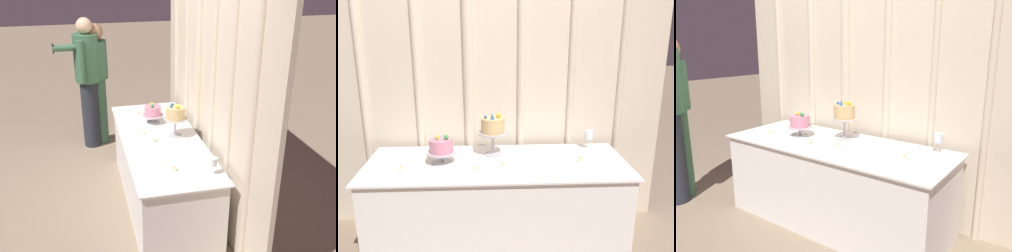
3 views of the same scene
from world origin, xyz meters
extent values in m
plane|color=gray|center=(0.00, 0.00, 0.00)|extent=(24.00, 24.00, 0.00)
cube|color=beige|center=(0.00, 0.58, 1.38)|extent=(2.96, 0.04, 2.75)
cylinder|color=beige|center=(-1.11, 0.55, 1.38)|extent=(0.07, 0.07, 2.75)
cylinder|color=beige|center=(-0.65, 0.55, 1.38)|extent=(0.07, 0.07, 2.75)
cylinder|color=beige|center=(-0.22, 0.55, 1.38)|extent=(0.09, 0.09, 2.75)
cylinder|color=beige|center=(0.22, 0.55, 1.38)|extent=(0.07, 0.07, 2.75)
cylinder|color=beige|center=(0.66, 0.55, 1.38)|extent=(0.06, 0.06, 2.75)
cylinder|color=beige|center=(1.09, 0.55, 1.38)|extent=(0.06, 0.06, 2.75)
cube|color=white|center=(0.00, 0.10, 0.36)|extent=(1.96, 0.73, 0.72)
cube|color=white|center=(0.00, 0.10, 0.73)|extent=(2.01, 0.78, 0.01)
cylinder|color=#B2B2B7|center=(-0.42, 0.10, 0.74)|extent=(0.15, 0.15, 0.01)
cylinder|color=#B2B2B7|center=(-0.42, 0.10, 0.78)|extent=(0.02, 0.02, 0.07)
cylinder|color=#B2B2B7|center=(-0.42, 0.10, 0.82)|extent=(0.23, 0.23, 0.01)
cylinder|color=pink|center=(-0.42, 0.10, 0.88)|extent=(0.18, 0.18, 0.10)
sphere|color=green|center=(-0.38, 0.09, 0.95)|extent=(0.04, 0.04, 0.04)
sphere|color=yellow|center=(-0.45, 0.10, 0.94)|extent=(0.03, 0.03, 0.03)
cylinder|color=#B2B2B7|center=(-0.03, 0.26, 0.74)|extent=(0.14, 0.14, 0.01)
cylinder|color=#B2B2B7|center=(-0.03, 0.26, 0.83)|extent=(0.02, 0.02, 0.17)
cylinder|color=#B2B2B7|center=(-0.03, 0.26, 0.92)|extent=(0.24, 0.24, 0.01)
cylinder|color=#DBB775|center=(-0.03, 0.26, 0.99)|extent=(0.19, 0.19, 0.12)
sphere|color=yellow|center=(0.02, 0.27, 1.07)|extent=(0.04, 0.04, 0.04)
sphere|color=yellow|center=(-0.03, 0.27, 1.06)|extent=(0.03, 0.03, 0.03)
sphere|color=blue|center=(-0.08, 0.24, 1.06)|extent=(0.03, 0.03, 0.03)
cone|color=blue|center=(-0.03, 0.21, 1.07)|extent=(0.03, 0.03, 0.05)
cylinder|color=silver|center=(0.79, 0.37, 0.74)|extent=(0.06, 0.06, 0.00)
cylinder|color=silver|center=(0.79, 0.37, 0.78)|extent=(0.01, 0.01, 0.08)
cylinder|color=silver|center=(0.79, 0.37, 0.86)|extent=(0.07, 0.07, 0.07)
cylinder|color=beige|center=(-0.71, -0.01, 0.74)|extent=(0.04, 0.04, 0.02)
sphere|color=#F9CC4C|center=(-0.71, -0.01, 0.76)|extent=(0.01, 0.01, 0.01)
cylinder|color=beige|center=(-0.16, -0.05, 0.74)|extent=(0.04, 0.04, 0.02)
sphere|color=#F9CC4C|center=(-0.16, -0.05, 0.76)|extent=(0.01, 0.01, 0.01)
cylinder|color=beige|center=(0.05, 0.03, 0.75)|extent=(0.05, 0.05, 0.02)
sphere|color=#F9CC4C|center=(0.05, 0.03, 0.77)|extent=(0.01, 0.01, 0.01)
cylinder|color=beige|center=(0.65, 0.08, 0.75)|extent=(0.05, 0.05, 0.02)
sphere|color=#F9CC4C|center=(0.65, 0.08, 0.77)|extent=(0.01, 0.01, 0.01)
cylinder|color=#3D6B4C|center=(-1.64, -0.40, 0.46)|extent=(0.28, 0.28, 0.92)
camera|label=1|loc=(3.56, -0.66, 2.45)|focal=42.99mm
camera|label=2|loc=(-0.06, -2.47, 1.78)|focal=38.19mm
camera|label=3|loc=(1.66, -2.10, 1.58)|focal=35.94mm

